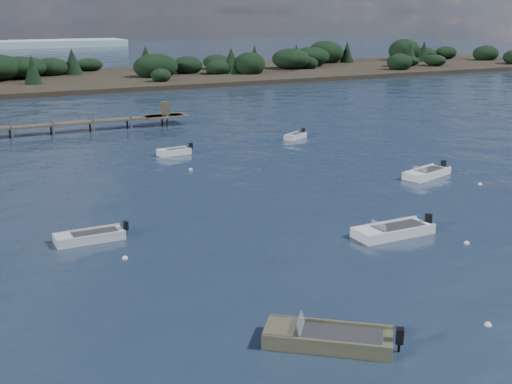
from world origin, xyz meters
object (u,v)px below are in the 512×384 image
tender_far_grey_b (295,137)px  dinghy_mid_white_a (393,232)px  dinghy_mid_grey (89,238)px  dinghy_mid_white_b (427,175)px  dinghy_near_olive (327,341)px  tender_far_white (174,153)px

tender_far_grey_b → dinghy_mid_white_a: dinghy_mid_white_a is taller
tender_far_grey_b → dinghy_mid_grey: 33.93m
tender_far_grey_b → dinghy_mid_white_b: bearing=-86.2°
tender_far_grey_b → dinghy_mid_white_a: bearing=-109.6°
dinghy_mid_white_b → dinghy_near_olive: bearing=-139.2°
tender_far_grey_b → dinghy_mid_white_b: (1.23, -18.66, 0.01)m
dinghy_mid_grey → tender_far_white: tender_far_white is taller
tender_far_grey_b → dinghy_near_olive: size_ratio=0.62×
dinghy_near_olive → dinghy_mid_white_a: size_ratio=0.97×
tender_far_grey_b → dinghy_mid_white_a: 30.31m
dinghy_mid_grey → dinghy_mid_white_b: size_ratio=0.85×
dinghy_mid_white_b → dinghy_mid_white_a: size_ratio=0.95×
tender_far_grey_b → dinghy_mid_white_b: size_ratio=0.63×
dinghy_mid_white_b → dinghy_mid_white_a: dinghy_mid_white_a is taller
dinghy_mid_white_a → dinghy_near_olive: bearing=-139.3°
tender_far_grey_b → dinghy_mid_white_a: (-10.18, -28.55, 0.01)m
dinghy_near_olive → dinghy_mid_grey: bearing=108.9°
dinghy_mid_grey → dinghy_mid_white_a: (16.27, -7.29, 0.01)m
tender_far_grey_b → dinghy_near_olive: (-20.83, -37.70, 0.02)m
dinghy_mid_white_b → dinghy_near_olive: dinghy_near_olive is taller
dinghy_mid_grey → tender_far_white: bearing=57.7°
tender_far_grey_b → dinghy_mid_grey: (-26.45, -21.26, -0.01)m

